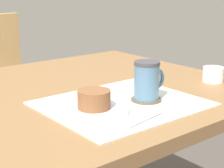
{
  "coord_description": "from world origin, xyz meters",
  "views": [
    {
      "loc": [
        -0.64,
        -0.95,
        1.06
      ],
      "look_at": [
        -0.0,
        -0.16,
        0.78
      ],
      "focal_mm": 60.0,
      "sensor_mm": 36.0,
      "label": 1
    }
  ],
  "objects_px": {
    "dining_table": "(81,113)",
    "sugar_bowl": "(213,74)",
    "coffee_mug": "(147,80)",
    "pastry": "(94,99)",
    "wooden_chair": "(1,99)",
    "pastry_plate": "(94,110)"
  },
  "relations": [
    {
      "from": "dining_table",
      "to": "sugar_bowl",
      "type": "distance_m",
      "value": 0.46
    },
    {
      "from": "coffee_mug",
      "to": "pastry",
      "type": "bearing_deg",
      "value": 176.56
    },
    {
      "from": "dining_table",
      "to": "pastry",
      "type": "distance_m",
      "value": 0.27
    },
    {
      "from": "dining_table",
      "to": "wooden_chair",
      "type": "xyz_separation_m",
      "value": [
        0.04,
        0.76,
        -0.15
      ]
    },
    {
      "from": "pastry_plate",
      "to": "coffee_mug",
      "type": "relative_size",
      "value": 1.65
    },
    {
      "from": "dining_table",
      "to": "pastry",
      "type": "height_order",
      "value": "pastry"
    },
    {
      "from": "pastry_plate",
      "to": "pastry",
      "type": "xyz_separation_m",
      "value": [
        0.0,
        0.0,
        0.03
      ]
    },
    {
      "from": "pastry",
      "to": "dining_table",
      "type": "bearing_deg",
      "value": 63.96
    },
    {
      "from": "pastry",
      "to": "sugar_bowl",
      "type": "distance_m",
      "value": 0.5
    },
    {
      "from": "sugar_bowl",
      "to": "coffee_mug",
      "type": "bearing_deg",
      "value": -177.27
    },
    {
      "from": "dining_table",
      "to": "coffee_mug",
      "type": "bearing_deg",
      "value": -72.61
    },
    {
      "from": "pastry_plate",
      "to": "sugar_bowl",
      "type": "bearing_deg",
      "value": 0.55
    },
    {
      "from": "dining_table",
      "to": "pastry_plate",
      "type": "relative_size",
      "value": 5.72
    },
    {
      "from": "dining_table",
      "to": "pastry",
      "type": "bearing_deg",
      "value": -116.04
    },
    {
      "from": "pastry",
      "to": "coffee_mug",
      "type": "distance_m",
      "value": 0.18
    },
    {
      "from": "dining_table",
      "to": "coffee_mug",
      "type": "distance_m",
      "value": 0.28
    },
    {
      "from": "pastry_plate",
      "to": "sugar_bowl",
      "type": "xyz_separation_m",
      "value": [
        0.5,
        0.0,
        0.02
      ]
    },
    {
      "from": "coffee_mug",
      "to": "sugar_bowl",
      "type": "height_order",
      "value": "coffee_mug"
    },
    {
      "from": "dining_table",
      "to": "pastry",
      "type": "xyz_separation_m",
      "value": [
        -0.11,
        -0.22,
        0.12
      ]
    },
    {
      "from": "pastry_plate",
      "to": "coffee_mug",
      "type": "distance_m",
      "value": 0.18
    },
    {
      "from": "wooden_chair",
      "to": "pastry",
      "type": "relative_size",
      "value": 10.6
    },
    {
      "from": "pastry",
      "to": "sugar_bowl",
      "type": "bearing_deg",
      "value": 0.55
    }
  ]
}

